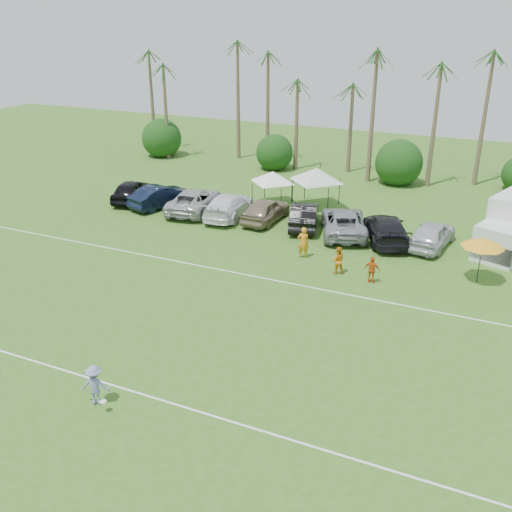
% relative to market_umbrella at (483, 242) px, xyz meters
% --- Properties ---
extents(ground, '(120.00, 120.00, 0.00)m').
position_rel_market_umbrella_xyz_m(ground, '(-14.33, -18.66, -2.41)').
color(ground, '#37641E').
rests_on(ground, ground).
extents(field_lines, '(80.00, 12.10, 0.01)m').
position_rel_market_umbrella_xyz_m(field_lines, '(-14.33, -10.66, -2.41)').
color(field_lines, white).
rests_on(field_lines, ground).
extents(palm_tree_0, '(2.40, 2.40, 8.90)m').
position_rel_market_umbrella_xyz_m(palm_tree_0, '(-36.33, 19.34, 5.07)').
color(palm_tree_0, brown).
rests_on(palm_tree_0, ground).
extents(palm_tree_1, '(2.40, 2.40, 9.90)m').
position_rel_market_umbrella_xyz_m(palm_tree_1, '(-31.33, 19.34, 5.94)').
color(palm_tree_1, brown).
rests_on(palm_tree_1, ground).
extents(palm_tree_2, '(2.40, 2.40, 10.90)m').
position_rel_market_umbrella_xyz_m(palm_tree_2, '(-26.33, 19.34, 6.80)').
color(palm_tree_2, brown).
rests_on(palm_tree_2, ground).
extents(palm_tree_3, '(2.40, 2.40, 11.90)m').
position_rel_market_umbrella_xyz_m(palm_tree_3, '(-22.33, 19.34, 7.65)').
color(palm_tree_3, brown).
rests_on(palm_tree_3, ground).
extents(palm_tree_4, '(2.40, 2.40, 8.90)m').
position_rel_market_umbrella_xyz_m(palm_tree_4, '(-18.33, 19.34, 5.07)').
color(palm_tree_4, brown).
rests_on(palm_tree_4, ground).
extents(palm_tree_5, '(2.40, 2.40, 9.90)m').
position_rel_market_umbrella_xyz_m(palm_tree_5, '(-14.33, 19.34, 5.94)').
color(palm_tree_5, brown).
rests_on(palm_tree_5, ground).
extents(palm_tree_6, '(2.40, 2.40, 10.90)m').
position_rel_market_umbrella_xyz_m(palm_tree_6, '(-10.33, 19.34, 6.80)').
color(palm_tree_6, brown).
rests_on(palm_tree_6, ground).
extents(palm_tree_7, '(2.40, 2.40, 11.90)m').
position_rel_market_umbrella_xyz_m(palm_tree_7, '(-6.33, 19.34, 7.65)').
color(palm_tree_7, brown).
rests_on(palm_tree_7, ground).
extents(palm_tree_8, '(2.40, 2.40, 8.90)m').
position_rel_market_umbrella_xyz_m(palm_tree_8, '(-1.33, 19.34, 5.07)').
color(palm_tree_8, brown).
rests_on(palm_tree_8, ground).
extents(bush_tree_0, '(4.00, 4.00, 4.00)m').
position_rel_market_umbrella_xyz_m(bush_tree_0, '(-33.33, 20.34, -0.61)').
color(bush_tree_0, brown).
rests_on(bush_tree_0, ground).
extents(bush_tree_1, '(4.00, 4.00, 4.00)m').
position_rel_market_umbrella_xyz_m(bush_tree_1, '(-20.33, 20.34, -0.61)').
color(bush_tree_1, brown).
rests_on(bush_tree_1, ground).
extents(bush_tree_2, '(4.00, 4.00, 4.00)m').
position_rel_market_umbrella_xyz_m(bush_tree_2, '(-8.33, 20.34, -0.61)').
color(bush_tree_2, brown).
rests_on(bush_tree_2, ground).
extents(sideline_player_a, '(0.86, 0.74, 2.00)m').
position_rel_market_umbrella_xyz_m(sideline_player_a, '(-10.28, -0.81, -1.41)').
color(sideline_player_a, orange).
rests_on(sideline_player_a, ground).
extents(sideline_player_b, '(0.99, 0.89, 1.67)m').
position_rel_market_umbrella_xyz_m(sideline_player_b, '(-7.61, -2.22, -1.58)').
color(sideline_player_b, orange).
rests_on(sideline_player_b, ground).
extents(sideline_player_c, '(0.96, 0.46, 1.59)m').
position_rel_market_umbrella_xyz_m(sideline_player_c, '(-5.47, -2.64, -1.62)').
color(sideline_player_c, '#CE5D16').
rests_on(sideline_player_c, ground).
extents(canopy_tent_left, '(3.83, 3.83, 3.10)m').
position_rel_market_umbrella_xyz_m(canopy_tent_left, '(-16.23, 8.37, 0.24)').
color(canopy_tent_left, black).
rests_on(canopy_tent_left, ground).
extents(canopy_tent_right, '(4.51, 4.51, 3.65)m').
position_rel_market_umbrella_xyz_m(canopy_tent_right, '(-12.84, 9.07, 0.71)').
color(canopy_tent_right, black).
rests_on(canopy_tent_right, ground).
extents(market_umbrella, '(2.41, 2.41, 2.69)m').
position_rel_market_umbrella_xyz_m(market_umbrella, '(0.00, 0.00, 0.00)').
color(market_umbrella, black).
rests_on(market_umbrella, ground).
extents(frisbee_player, '(1.36, 0.99, 1.71)m').
position_rel_market_umbrella_xyz_m(frisbee_player, '(-12.65, -17.86, -1.56)').
color(frisbee_player, '#7D84B2').
rests_on(frisbee_player, ground).
extents(parked_car_0, '(3.32, 5.46, 1.74)m').
position_rel_market_umbrella_xyz_m(parked_car_0, '(-26.95, 4.33, -1.54)').
color(parked_car_0, black).
rests_on(parked_car_0, ground).
extents(parked_car_1, '(3.30, 5.58, 1.74)m').
position_rel_market_umbrella_xyz_m(parked_car_1, '(-23.98, 4.05, -1.54)').
color(parked_car_1, black).
rests_on(parked_car_1, ground).
extents(parked_car_2, '(3.95, 6.67, 1.74)m').
position_rel_market_umbrella_xyz_m(parked_car_2, '(-21.02, 4.17, -1.54)').
color(parked_car_2, '#AEAFB0').
rests_on(parked_car_2, ground).
extents(parked_car_3, '(3.11, 6.23, 1.74)m').
position_rel_market_umbrella_xyz_m(parked_car_3, '(-18.05, 4.16, -1.54)').
color(parked_car_3, white).
rests_on(parked_car_3, ground).
extents(parked_car_4, '(2.29, 5.19, 1.74)m').
position_rel_market_umbrella_xyz_m(parked_car_4, '(-15.08, 4.35, -1.54)').
color(parked_car_4, gray).
rests_on(parked_car_4, ground).
extents(parked_car_5, '(3.23, 5.58, 1.74)m').
position_rel_market_umbrella_xyz_m(parked_car_5, '(-12.12, 4.42, -1.54)').
color(parked_car_5, black).
rests_on(parked_car_5, ground).
extents(parked_car_6, '(4.87, 6.87, 1.74)m').
position_rel_market_umbrella_xyz_m(parked_car_6, '(-9.15, 4.22, -1.54)').
color(parked_car_6, '#8F959B').
rests_on(parked_car_6, ground).
extents(parked_car_7, '(4.50, 6.47, 1.74)m').
position_rel_market_umbrella_xyz_m(parked_car_7, '(-6.18, 4.14, -1.54)').
color(parked_car_7, black).
rests_on(parked_car_7, ground).
extents(parked_car_8, '(2.75, 5.34, 1.74)m').
position_rel_market_umbrella_xyz_m(parked_car_8, '(-3.22, 4.28, -1.54)').
color(parked_car_8, silver).
rests_on(parked_car_8, ground).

